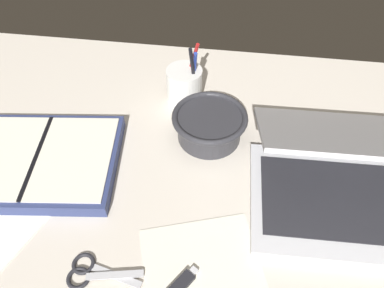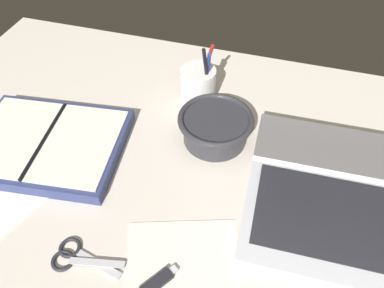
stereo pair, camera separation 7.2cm
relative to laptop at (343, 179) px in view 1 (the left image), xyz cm
name	(u,v)px [view 1 (the left image)]	position (x,y,z in cm)	size (l,w,h in cm)	color
desk_top	(197,198)	(-26.50, -3.88, -6.10)	(140.00, 100.00, 2.00)	beige
laptop	(343,179)	(0.00, 0.00, 0.00)	(33.71, 31.10, 18.76)	silver
bowl	(209,125)	(-25.84, 12.11, -1.47)	(16.12, 16.12, 6.54)	#2D2D33
pen_cup	(185,85)	(-32.96, 23.88, -0.67)	(8.39, 8.39, 15.87)	white
planner	(39,160)	(-59.29, -0.83, -3.58)	(34.29, 27.80, 3.24)	navy
scissors	(89,272)	(-42.03, -21.56, -4.77)	(12.48, 6.38, 0.80)	#B7B7BC
usb_drive	(180,286)	(-26.90, -21.91, -4.60)	(5.36, 6.86, 1.00)	black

